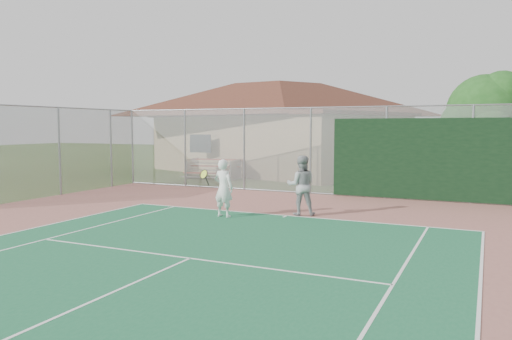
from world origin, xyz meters
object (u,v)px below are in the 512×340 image
at_px(player_white_front, 223,188).
at_px(player_grey_back, 301,186).
at_px(tree, 487,114).
at_px(clubhouse, 278,118).
at_px(bleachers, 213,168).

bearing_deg(player_white_front, player_grey_back, -142.22).
bearing_deg(tree, player_white_front, -129.06).
distance_m(clubhouse, player_white_front, 16.18).
bearing_deg(bleachers, player_grey_back, -56.04).
relative_size(tree, player_white_front, 2.81).
bearing_deg(clubhouse, tree, -9.79).
bearing_deg(clubhouse, bleachers, -83.48).
height_order(clubhouse, bleachers, clubhouse).
distance_m(clubhouse, tree, 13.42).
bearing_deg(tree, player_grey_back, -124.21).
bearing_deg(player_grey_back, player_white_front, 11.68).
distance_m(bleachers, player_white_front, 11.31).
distance_m(bleachers, tree, 13.32).
relative_size(bleachers, player_white_front, 1.69).
relative_size(tree, player_grey_back, 2.66).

